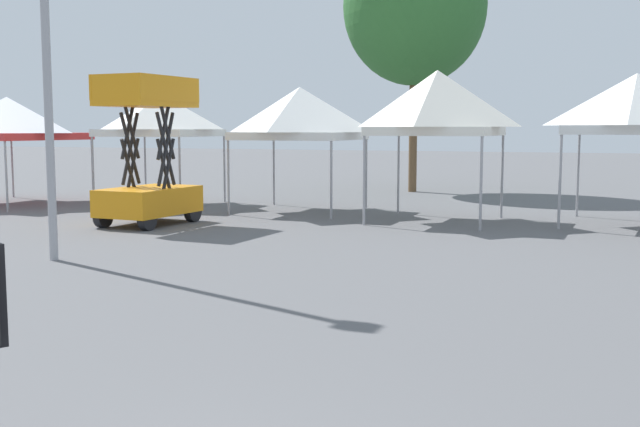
{
  "coord_description": "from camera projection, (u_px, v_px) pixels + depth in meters",
  "views": [
    {
      "loc": [
        2.35,
        -2.52,
        2.18
      ],
      "look_at": [
        -0.59,
        4.85,
        1.3
      ],
      "focal_mm": 43.44,
      "sensor_mm": 36.0,
      "label": 1
    }
  ],
  "objects": [
    {
      "name": "canopy_tent_behind_right",
      "position": [
        7.0,
        118.0,
        22.13
      ],
      "size": [
        3.62,
        3.62,
        3.07
      ],
      "color": "#9E9EA3",
      "rests_on": "ground"
    },
    {
      "name": "canopy_tent_center",
      "position": [
        160.0,
        115.0,
        21.83
      ],
      "size": [
        2.95,
        2.95,
        3.16
      ],
      "color": "#9E9EA3",
      "rests_on": "ground"
    },
    {
      "name": "canopy_tent_right_of_center",
      "position": [
        300.0,
        114.0,
        20.05
      ],
      "size": [
        2.93,
        2.93,
        3.24
      ],
      "color": "#9E9EA3",
      "rests_on": "ground"
    },
    {
      "name": "canopy_tent_behind_left",
      "position": [
        437.0,
        103.0,
        17.85
      ],
      "size": [
        2.8,
        2.8,
        3.51
      ],
      "color": "#9E9EA3",
      "rests_on": "ground"
    },
    {
      "name": "canopy_tent_left_of_center",
      "position": [
        636.0,
        104.0,
        17.08
      ],
      "size": [
        3.06,
        3.06,
        3.38
      ],
      "color": "#9E9EA3",
      "rests_on": "ground"
    },
    {
      "name": "scissor_lift",
      "position": [
        148.0,
        178.0,
        17.44
      ],
      "size": [
        1.52,
        2.37,
        3.32
      ],
      "color": "black",
      "rests_on": "ground"
    },
    {
      "name": "tree_behind_tents_left",
      "position": [
        415.0,
        6.0,
        25.96
      ],
      "size": [
        4.81,
        4.81,
        8.91
      ],
      "color": "brown",
      "rests_on": "ground"
    }
  ]
}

